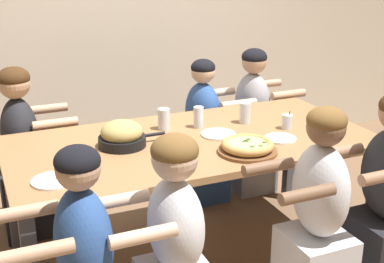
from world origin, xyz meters
TOP-DOWN VIEW (x-y plane):
  - ground_plane at (0.00, 0.00)m, footprint 18.00×18.00m
  - dining_table at (0.00, 0.00)m, footprint 2.14×1.04m
  - pizza_board_main at (0.20, -0.31)m, footprint 0.33×0.33m
  - skillet_bowl at (-0.40, 0.06)m, footprint 0.39×0.27m
  - empty_plate_a at (-0.85, -0.27)m, footprint 0.22×0.22m
  - empty_plate_b at (0.17, 0.01)m, footprint 0.21×0.21m
  - empty_plate_c at (0.48, -0.20)m, footprint 0.19×0.19m
  - cocktail_glass_blue at (0.62, -0.06)m, footprint 0.07×0.07m
  - drinking_glass_a at (0.12, 0.18)m, footprint 0.06×0.06m
  - drinking_glass_b at (0.43, 0.15)m, footprint 0.07×0.07m
  - drinking_glass_c at (-0.19, -0.38)m, footprint 0.07×0.07m
  - drinking_glass_d at (0.82, -0.27)m, footprint 0.07×0.07m
  - drinking_glass_e at (-0.09, 0.24)m, footprint 0.07×0.07m
  - diner_near_midleft at (-0.40, -0.74)m, footprint 0.51×0.40m
  - diner_far_midright at (0.41, 0.74)m, footprint 0.51×0.40m
  - diner_near_midright at (0.38, -0.74)m, footprint 0.51×0.40m
  - diner_far_left at (-0.90, 0.74)m, footprint 0.51×0.40m
  - diner_far_right at (0.83, 0.74)m, footprint 0.51×0.40m

SIDE VIEW (x-z plane):
  - ground_plane at x=0.00m, z-range 0.00..0.00m
  - diner_far_midright at x=0.41m, z-range -0.05..1.04m
  - diner_far_right at x=0.83m, z-range -0.05..1.09m
  - diner_near_midleft at x=-0.40m, z-range -0.04..1.08m
  - diner_near_midright at x=0.38m, z-range -0.05..1.10m
  - diner_far_left at x=-0.90m, z-range -0.04..1.11m
  - dining_table at x=0.00m, z-range 0.32..1.11m
  - empty_plate_a at x=-0.85m, z-range 0.79..0.81m
  - empty_plate_b at x=0.17m, z-range 0.79..0.81m
  - empty_plate_c at x=0.48m, z-range 0.79..0.81m
  - pizza_board_main at x=0.20m, z-range 0.79..0.86m
  - cocktail_glass_blue at x=0.62m, z-range 0.77..0.89m
  - drinking_glass_d at x=0.82m, z-range 0.78..0.89m
  - drinking_glass_c at x=-0.19m, z-range 0.78..0.89m
  - drinking_glass_e at x=-0.09m, z-range 0.78..0.91m
  - drinking_glass_a at x=0.12m, z-range 0.78..0.92m
  - drinking_glass_b at x=0.43m, z-range 0.78..0.92m
  - skillet_bowl at x=-0.40m, z-range 0.78..0.93m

